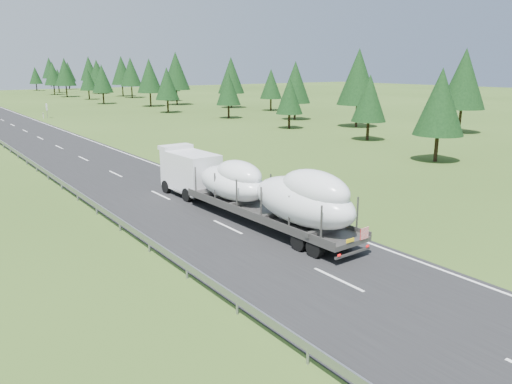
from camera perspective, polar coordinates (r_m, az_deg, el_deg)
ground at (r=22.42m, az=9.37°, el=-9.87°), size 400.00×400.00×0.00m
highway_sign at (r=97.08m, az=-22.81°, el=8.85°), size 0.08×0.90×2.60m
tree_line_right at (r=121.66m, az=-9.30°, el=13.04°), size 27.75×260.51×12.66m
boat_truck at (r=29.47m, az=-0.41°, el=0.56°), size 3.13×18.39×4.02m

